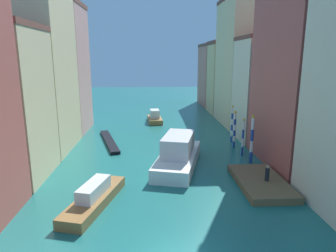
# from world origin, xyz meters

# --- Properties ---
(ground_plane) EXTENTS (154.00, 154.00, 0.00)m
(ground_plane) POSITION_xyz_m (0.00, 24.50, 0.00)
(ground_plane) COLOR #1E6B66
(building_left_1) EXTENTS (6.31, 7.84, 13.93)m
(building_left_1) POSITION_xyz_m (-13.89, 13.15, 6.98)
(building_left_1) COLOR beige
(building_left_1) RESTS_ON ground
(building_left_2) EXTENTS (6.31, 10.26, 20.50)m
(building_left_2) POSITION_xyz_m (-13.89, 22.28, 10.26)
(building_left_2) COLOR beige
(building_left_2) RESTS_ON ground
(building_left_3) EXTENTS (6.31, 8.78, 18.75)m
(building_left_3) POSITION_xyz_m (-13.89, 31.79, 9.39)
(building_left_3) COLOR tan
(building_left_3) RESTS_ON ground
(building_right_1) EXTENTS (6.31, 11.96, 21.35)m
(building_right_1) POSITION_xyz_m (13.89, 15.40, 10.69)
(building_right_1) COLOR #B25147
(building_right_1) RESTS_ON ground
(building_right_2) EXTENTS (6.31, 7.58, 13.74)m
(building_right_2) POSITION_xyz_m (13.89, 25.54, 6.88)
(building_right_2) COLOR beige
(building_right_2) RESTS_ON ground
(building_right_3) EXTENTS (6.31, 12.23, 20.42)m
(building_right_3) POSITION_xyz_m (13.89, 35.43, 10.22)
(building_right_3) COLOR beige
(building_right_3) RESTS_ON ground
(building_right_4) EXTENTS (6.31, 7.91, 14.18)m
(building_right_4) POSITION_xyz_m (13.89, 45.85, 7.11)
(building_right_4) COLOR #DBB77A
(building_right_4) RESTS_ON ground
(building_right_5) EXTENTS (6.31, 11.90, 14.06)m
(building_right_5) POSITION_xyz_m (13.89, 56.10, 7.04)
(building_right_5) COLOR #C6705B
(building_right_5) RESTS_ON ground
(waterfront_dock) EXTENTS (4.00, 7.58, 0.60)m
(waterfront_dock) POSITION_xyz_m (8.49, 9.90, 0.30)
(waterfront_dock) COLOR brown
(waterfront_dock) RESTS_ON ground
(person_on_dock) EXTENTS (0.36, 0.36, 1.40)m
(person_on_dock) POSITION_xyz_m (8.85, 9.50, 1.24)
(person_on_dock) COLOR black
(person_on_dock) RESTS_ON waterfront_dock
(mooring_pole_0) EXTENTS (0.36, 0.36, 5.20)m
(mooring_pole_0) POSITION_xyz_m (9.50, 15.69, 2.66)
(mooring_pole_0) COLOR #1E479E
(mooring_pole_0) RESTS_ON ground
(mooring_pole_1) EXTENTS (0.28, 0.28, 4.32)m
(mooring_pole_1) POSITION_xyz_m (9.33, 18.18, 2.21)
(mooring_pole_1) COLOR #1E479E
(mooring_pole_1) RESTS_ON ground
(mooring_pole_2) EXTENTS (0.35, 0.35, 4.61)m
(mooring_pole_2) POSITION_xyz_m (9.30, 21.61, 2.36)
(mooring_pole_2) COLOR #1E479E
(mooring_pole_2) RESTS_ON ground
(mooring_pole_3) EXTENTS (0.31, 0.31, 4.90)m
(mooring_pole_3) POSITION_xyz_m (9.61, 23.99, 2.50)
(mooring_pole_3) COLOR #1E479E
(mooring_pole_3) RESTS_ON ground
(vaporetto_white) EXTENTS (6.09, 11.12, 3.31)m
(vaporetto_white) POSITION_xyz_m (1.70, 15.27, 1.27)
(vaporetto_white) COLOR white
(vaporetto_white) RESTS_ON ground
(gondola_black) EXTENTS (3.97, 10.88, 0.37)m
(gondola_black) POSITION_xyz_m (-6.64, 24.52, 0.18)
(gondola_black) COLOR black
(gondola_black) RESTS_ON ground
(motorboat_0) EXTENTS (2.68, 5.84, 2.16)m
(motorboat_0) POSITION_xyz_m (-0.43, 37.25, 0.76)
(motorboat_0) COLOR olive
(motorboat_0) RESTS_ON ground
(motorboat_1) EXTENTS (4.03, 8.10, 1.80)m
(motorboat_1) POSITION_xyz_m (-5.43, 7.13, 0.64)
(motorboat_1) COLOR olive
(motorboat_1) RESTS_ON ground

